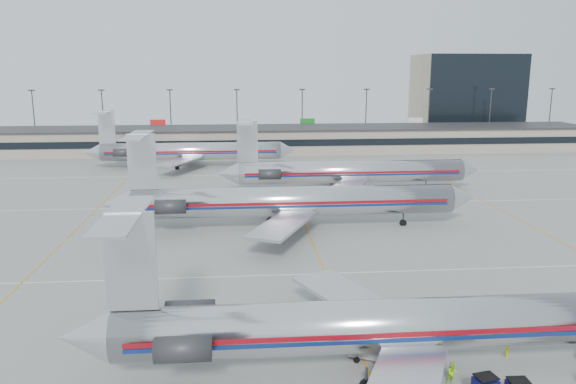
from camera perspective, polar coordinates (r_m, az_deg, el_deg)
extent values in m
plane|color=gray|center=(48.91, 5.68, -12.35)|extent=(260.00, 260.00, 0.00)
cube|color=silver|center=(58.01, 3.86, -8.25)|extent=(160.00, 0.15, 0.02)
cube|color=gray|center=(142.96, -1.53, 5.32)|extent=(160.00, 16.00, 6.00)
cube|color=black|center=(134.91, -1.32, 4.99)|extent=(160.00, 0.20, 1.60)
cube|color=#2D2D30|center=(142.62, -1.54, 6.56)|extent=(162.00, 17.00, 0.30)
cylinder|color=#38383D|center=(165.39, -24.38, 6.76)|extent=(0.30, 0.30, 15.00)
cube|color=#2D2D30|center=(164.97, -24.61, 9.38)|extent=(1.60, 0.40, 0.35)
cylinder|color=#38383D|center=(160.37, -18.26, 7.09)|extent=(0.30, 0.30, 15.00)
cube|color=#2D2D30|center=(159.94, -18.44, 9.80)|extent=(1.60, 0.40, 0.35)
cylinder|color=#38383D|center=(157.26, -11.81, 7.35)|extent=(0.30, 0.30, 15.00)
cube|color=#2D2D30|center=(156.82, -11.93, 10.12)|extent=(1.60, 0.40, 0.35)
cylinder|color=#38383D|center=(156.18, -5.19, 7.53)|extent=(0.30, 0.30, 15.00)
cube|color=#2D2D30|center=(155.74, -5.24, 10.31)|extent=(1.60, 0.40, 0.35)
cylinder|color=#38383D|center=(157.16, 1.45, 7.60)|extent=(0.30, 0.30, 15.00)
cube|color=#2D2D30|center=(156.72, 1.46, 10.37)|extent=(1.60, 0.40, 0.35)
cylinder|color=#38383D|center=(160.17, 7.92, 7.58)|extent=(0.30, 0.30, 15.00)
cube|color=#2D2D30|center=(159.75, 8.00, 10.30)|extent=(1.60, 0.40, 0.35)
cylinder|color=#38383D|center=(165.11, 14.07, 7.47)|extent=(0.30, 0.30, 15.00)
cube|color=#2D2D30|center=(164.69, 14.21, 10.10)|extent=(1.60, 0.40, 0.35)
cylinder|color=#38383D|center=(171.79, 19.80, 7.29)|extent=(0.30, 0.30, 15.00)
cube|color=#2D2D30|center=(171.39, 19.99, 9.82)|extent=(1.60, 0.40, 0.35)
cylinder|color=#38383D|center=(180.04, 25.05, 7.06)|extent=(0.30, 0.30, 15.00)
cube|color=#2D2D30|center=(179.66, 25.28, 9.47)|extent=(1.60, 0.40, 0.35)
cube|color=tan|center=(185.75, 17.57, 9.31)|extent=(30.00, 20.00, 25.00)
cylinder|color=silver|center=(40.01, 11.46, -13.07)|extent=(38.54, 3.57, 3.57)
cone|color=silver|center=(39.85, -19.91, -13.69)|extent=(3.47, 3.57, 3.57)
cube|color=maroon|center=(38.40, 12.24, -13.99)|extent=(36.61, 0.05, 0.34)
cube|color=navy|center=(38.57, 12.21, -14.50)|extent=(36.61, 0.05, 0.27)
cube|color=silver|center=(45.92, 6.66, -10.78)|extent=(8.96, 13.06, 0.31)
cube|color=silver|center=(37.25, -15.71, -6.84)|extent=(3.28, 0.24, 6.55)
cube|color=silver|center=(36.43, -16.44, -2.24)|extent=(2.31, 10.12, 0.17)
cylinder|color=#2D2D30|center=(41.05, -9.88, -11.88)|extent=(3.47, 1.64, 1.64)
cylinder|color=#2D2D30|center=(36.13, -10.62, -15.43)|extent=(3.47, 1.64, 1.64)
cylinder|color=#2D2D30|center=(38.55, 7.95, -18.30)|extent=(0.19, 0.19, 1.59)
cylinder|color=#2D2D30|center=(42.50, 6.53, -15.18)|extent=(0.19, 0.19, 1.59)
cylinder|color=silver|center=(72.95, 0.68, -0.94)|extent=(41.61, 3.85, 3.85)
cone|color=silver|center=(78.39, 17.26, -0.57)|extent=(3.33, 3.85, 3.85)
cone|color=silver|center=(74.27, -17.01, -1.25)|extent=(3.75, 3.85, 3.85)
cube|color=maroon|center=(71.05, 0.84, -1.17)|extent=(39.53, 0.05, 0.36)
cube|color=navy|center=(71.14, 0.84, -1.50)|extent=(39.53, 0.05, 0.29)
cube|color=silver|center=(80.10, -1.31, -0.51)|extent=(9.68, 14.10, 0.33)
cube|color=silver|center=(66.01, -0.49, -3.30)|extent=(9.68, 14.10, 0.33)
cube|color=silver|center=(72.58, -14.62, 2.99)|extent=(3.54, 0.26, 7.07)
cube|color=silver|center=(72.20, -15.01, 5.59)|extent=(2.50, 10.92, 0.19)
cylinder|color=#2D2D30|center=(75.91, -11.34, -0.42)|extent=(3.75, 1.77, 1.77)
cylinder|color=#2D2D30|center=(70.18, -11.86, -1.48)|extent=(3.75, 1.77, 1.77)
cylinder|color=#2D2D30|center=(76.42, 11.62, -2.74)|extent=(0.21, 0.21, 1.72)
cylinder|color=#2D2D30|center=(71.01, -1.63, -3.64)|extent=(0.21, 0.21, 1.72)
cylinder|color=#2D2D30|center=(75.81, -1.86, -2.60)|extent=(0.21, 0.21, 1.72)
cylinder|color=black|center=(76.55, 11.61, -3.09)|extent=(0.94, 0.31, 0.94)
cylinder|color=silver|center=(95.50, 6.48, 2.06)|extent=(38.07, 3.71, 3.71)
cone|color=silver|center=(101.61, 17.97, 2.15)|extent=(3.21, 3.71, 3.71)
cone|color=silver|center=(93.64, -6.13, 1.87)|extent=(3.61, 3.71, 3.71)
cube|color=maroon|center=(93.68, 6.70, 1.95)|extent=(36.17, 0.05, 0.35)
cube|color=navy|center=(93.75, 6.70, 1.71)|extent=(36.17, 0.05, 0.28)
cube|color=silver|center=(102.10, 4.59, 2.19)|extent=(9.32, 13.58, 0.32)
cube|color=silver|center=(88.55, 6.08, 0.60)|extent=(9.32, 13.58, 0.32)
cube|color=silver|center=(92.83, -4.16, 5.10)|extent=(3.41, 0.25, 6.81)
cube|color=silver|center=(92.48, -4.37, 7.07)|extent=(2.40, 10.52, 0.18)
cylinder|color=#2D2D30|center=(96.50, -2.05, 2.42)|extent=(3.61, 1.70, 1.70)
cylinder|color=#2D2D30|center=(90.89, -1.87, 1.80)|extent=(3.61, 1.70, 1.70)
cylinder|color=#2D2D30|center=(99.39, 13.82, 0.61)|extent=(0.20, 0.20, 1.65)
cylinder|color=#2D2D30|center=(93.15, 4.92, 0.15)|extent=(0.20, 0.20, 1.65)
cylinder|color=#2D2D30|center=(97.79, 4.44, 0.74)|extent=(0.20, 0.20, 1.65)
cylinder|color=black|center=(99.49, 13.81, 0.34)|extent=(0.90, 0.30, 0.90)
cylinder|color=silver|center=(120.98, -9.74, 4.10)|extent=(37.66, 3.67, 3.67)
cone|color=silver|center=(121.01, -0.03, 4.28)|extent=(3.17, 3.67, 3.67)
cone|color=silver|center=(124.40, -19.26, 3.81)|extent=(3.57, 3.67, 3.67)
cube|color=maroon|center=(119.14, -9.81, 4.04)|extent=(35.78, 0.05, 0.35)
cube|color=navy|center=(119.20, -9.80, 3.86)|extent=(35.78, 0.05, 0.28)
cube|color=silver|center=(128.14, -10.36, 4.08)|extent=(9.22, 13.44, 0.32)
cube|color=silver|center=(114.49, -10.98, 3.09)|extent=(9.22, 13.44, 0.32)
cube|color=silver|center=(123.04, -17.95, 6.26)|extent=(3.37, 0.25, 6.74)
cube|color=silver|center=(122.84, -18.18, 7.72)|extent=(2.38, 10.41, 0.18)
cylinder|color=#2D2D30|center=(125.62, -15.97, 4.24)|extent=(3.57, 1.68, 1.68)
cylinder|color=#2D2D30|center=(120.13, -16.47, 3.86)|extent=(3.57, 1.68, 1.68)
cylinder|color=#2D2D30|center=(121.00, -3.59, 2.98)|extent=(0.20, 0.20, 1.64)
cylinder|color=#2D2D30|center=(119.33, -11.20, 2.64)|extent=(0.20, 0.20, 1.64)
cylinder|color=#2D2D30|center=(124.00, -10.98, 3.01)|extent=(0.20, 0.20, 1.64)
cylinder|color=black|center=(121.08, -3.59, 2.76)|extent=(0.89, 0.30, 0.89)
cube|color=black|center=(38.24, 19.48, -17.26)|extent=(1.45, 1.28, 0.09)
cube|color=black|center=(38.61, 22.41, -17.30)|extent=(1.26, 1.05, 0.09)
cube|color=#9F9F9F|center=(42.37, 8.44, -15.93)|extent=(3.41, 2.39, 0.45)
cube|color=#2D2D30|center=(42.01, 9.22, -14.63)|extent=(3.31, 2.08, 1.15)
cylinder|color=black|center=(43.14, 9.84, -15.70)|extent=(0.45, 0.14, 0.45)
cylinder|color=black|center=(42.30, 10.19, -16.31)|extent=(0.45, 0.14, 0.45)
cylinder|color=black|center=(42.64, 6.69, -15.95)|extent=(0.45, 0.14, 0.45)
cylinder|color=black|center=(41.79, 6.97, -16.58)|extent=(0.45, 0.14, 0.45)
imported|color=#C3E515|center=(44.76, 21.39, -14.54)|extent=(0.60, 0.67, 1.55)
imported|color=#9CEC16|center=(40.38, 16.35, -17.24)|extent=(0.78, 0.62, 1.54)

